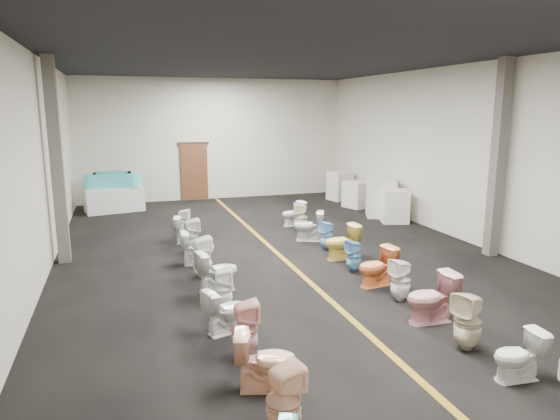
# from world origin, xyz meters

# --- Properties ---
(floor) EXTENTS (16.00, 16.00, 0.00)m
(floor) POSITION_xyz_m (0.00, 0.00, 0.00)
(floor) COLOR black
(floor) RESTS_ON ground
(ceiling) EXTENTS (16.00, 16.00, 0.00)m
(ceiling) POSITION_xyz_m (0.00, 0.00, 4.50)
(ceiling) COLOR black
(ceiling) RESTS_ON ground
(wall_back) EXTENTS (10.00, 0.00, 10.00)m
(wall_back) POSITION_xyz_m (0.00, 8.00, 2.25)
(wall_back) COLOR beige
(wall_back) RESTS_ON ground
(wall_left) EXTENTS (0.00, 16.00, 16.00)m
(wall_left) POSITION_xyz_m (-5.00, 0.00, 2.25)
(wall_left) COLOR beige
(wall_left) RESTS_ON ground
(wall_right) EXTENTS (0.00, 16.00, 16.00)m
(wall_right) POSITION_xyz_m (5.00, 0.00, 2.25)
(wall_right) COLOR beige
(wall_right) RESTS_ON ground
(aisle_stripe) EXTENTS (0.12, 15.60, 0.01)m
(aisle_stripe) POSITION_xyz_m (0.00, 0.00, 0.00)
(aisle_stripe) COLOR #8A6414
(aisle_stripe) RESTS_ON floor
(back_door) EXTENTS (1.00, 0.10, 2.10)m
(back_door) POSITION_xyz_m (-0.80, 7.94, 1.05)
(back_door) COLOR #562D19
(back_door) RESTS_ON floor
(door_frame) EXTENTS (1.15, 0.08, 0.10)m
(door_frame) POSITION_xyz_m (-0.80, 7.95, 2.12)
(door_frame) COLOR #331C11
(door_frame) RESTS_ON back_door
(column_left) EXTENTS (0.25, 0.25, 4.50)m
(column_left) POSITION_xyz_m (-4.75, 1.00, 2.25)
(column_left) COLOR #59544C
(column_left) RESTS_ON floor
(column_right) EXTENTS (0.25, 0.25, 4.50)m
(column_right) POSITION_xyz_m (4.75, -1.50, 2.25)
(column_right) COLOR #59544C
(column_right) RESTS_ON floor
(display_table) EXTENTS (1.98, 1.26, 0.82)m
(display_table) POSITION_xyz_m (-3.70, 6.58, 0.41)
(display_table) COLOR silver
(display_table) RESTS_ON floor
(bathtub) EXTENTS (1.86, 0.74, 0.55)m
(bathtub) POSITION_xyz_m (-3.70, 6.58, 1.07)
(bathtub) COLOR #45C8C6
(bathtub) RESTS_ON display_table
(appliance_crate_a) EXTENTS (0.97, 0.97, 0.99)m
(appliance_crate_a) POSITION_xyz_m (4.40, 2.27, 0.49)
(appliance_crate_a) COLOR silver
(appliance_crate_a) RESTS_ON floor
(appliance_crate_b) EXTENTS (1.15, 1.15, 1.20)m
(appliance_crate_b) POSITION_xyz_m (4.40, 3.09, 0.60)
(appliance_crate_b) COLOR silver
(appliance_crate_b) RESTS_ON floor
(appliance_crate_c) EXTENTS (1.01, 1.01, 0.90)m
(appliance_crate_c) POSITION_xyz_m (4.40, 4.72, 0.45)
(appliance_crate_c) COLOR silver
(appliance_crate_c) RESTS_ON floor
(appliance_crate_d) EXTENTS (0.89, 0.89, 1.06)m
(appliance_crate_d) POSITION_xyz_m (4.40, 6.21, 0.53)
(appliance_crate_d) COLOR silver
(appliance_crate_d) RESTS_ON floor
(toilet_left_1) EXTENTS (0.45, 0.44, 0.82)m
(toilet_left_1) POSITION_xyz_m (-1.99, -6.34, 0.41)
(toilet_left_1) COLOR beige
(toilet_left_1) RESTS_ON floor
(toilet_left_2) EXTENTS (0.84, 0.61, 0.76)m
(toilet_left_2) POSITION_xyz_m (-1.92, -5.40, 0.38)
(toilet_left_2) COLOR #F9BA97
(toilet_left_2) RESTS_ON floor
(toilet_left_3) EXTENTS (0.40, 0.40, 0.83)m
(toilet_left_3) POSITION_xyz_m (-1.96, -4.55, 0.41)
(toilet_left_3) COLOR #E5A4A0
(toilet_left_3) RESTS_ON floor
(toilet_left_4) EXTENTS (0.78, 0.58, 0.71)m
(toilet_left_4) POSITION_xyz_m (-2.03, -3.69, 0.36)
(toilet_left_4) COLOR white
(toilet_left_4) RESTS_ON floor
(toilet_left_5) EXTENTS (0.40, 0.39, 0.75)m
(toilet_left_5) POSITION_xyz_m (-1.92, -2.81, 0.37)
(toilet_left_5) COLOR white
(toilet_left_5) RESTS_ON floor
(toilet_left_6) EXTENTS (0.84, 0.56, 0.79)m
(toilet_left_6) POSITION_xyz_m (-1.83, -1.90, 0.40)
(toilet_left_6) COLOR silver
(toilet_left_6) RESTS_ON floor
(toilet_left_7) EXTENTS (0.44, 0.44, 0.85)m
(toilet_left_7) POSITION_xyz_m (-1.99, -0.99, 0.42)
(toilet_left_7) COLOR white
(toilet_left_7) RESTS_ON floor
(toilet_left_8) EXTENTS (0.74, 0.44, 0.75)m
(toilet_left_8) POSITION_xyz_m (-1.93, -0.10, 0.37)
(toilet_left_8) COLOR white
(toilet_left_8) RESTS_ON floor
(toilet_left_9) EXTENTS (0.43, 0.42, 0.85)m
(toilet_left_9) POSITION_xyz_m (-1.95, 0.75, 0.43)
(toilet_left_9) COLOR silver
(toilet_left_9) RESTS_ON floor
(toilet_left_10) EXTENTS (0.75, 0.52, 0.70)m
(toilet_left_10) POSITION_xyz_m (-1.90, 1.74, 0.35)
(toilet_left_10) COLOR white
(toilet_left_10) RESTS_ON floor
(toilet_left_11) EXTENTS (0.42, 0.42, 0.72)m
(toilet_left_11) POSITION_xyz_m (-1.89, 2.63, 0.36)
(toilet_left_11) COLOR white
(toilet_left_11) RESTS_ON floor
(toilet_right_1) EXTENTS (0.68, 0.42, 0.66)m
(toilet_right_1) POSITION_xyz_m (1.18, -6.19, 0.33)
(toilet_right_1) COLOR white
(toilet_right_1) RESTS_ON floor
(toilet_right_2) EXTENTS (0.50, 0.50, 0.86)m
(toilet_right_2) POSITION_xyz_m (1.11, -5.30, 0.43)
(toilet_right_2) COLOR beige
(toilet_right_2) RESTS_ON floor
(toilet_right_3) EXTENTS (0.83, 0.49, 0.83)m
(toilet_right_3) POSITION_xyz_m (1.16, -4.34, 0.42)
(toilet_right_3) COLOR pink
(toilet_right_3) RESTS_ON floor
(toilet_right_4) EXTENTS (0.40, 0.40, 0.78)m
(toilet_right_4) POSITION_xyz_m (1.19, -3.38, 0.39)
(toilet_right_4) COLOR white
(toilet_right_4) RESTS_ON floor
(toilet_right_5) EXTENTS (0.81, 0.53, 0.77)m
(toilet_right_5) POSITION_xyz_m (1.16, -2.57, 0.39)
(toilet_right_5) COLOR #F48543
(toilet_right_5) RESTS_ON floor
(toilet_right_6) EXTENTS (0.35, 0.34, 0.68)m
(toilet_right_6) POSITION_xyz_m (1.12, -1.64, 0.34)
(toilet_right_6) COLOR #67A3CB
(toilet_right_6) RESTS_ON floor
(toilet_right_7) EXTENTS (0.80, 0.47, 0.81)m
(toilet_right_7) POSITION_xyz_m (1.26, -0.74, 0.40)
(toilet_right_7) COLOR #F0D459
(toilet_right_7) RESTS_ON floor
(toilet_right_8) EXTENTS (0.41, 0.40, 0.72)m
(toilet_right_8) POSITION_xyz_m (1.25, 0.08, 0.36)
(toilet_right_8) COLOR #7DC0F2
(toilet_right_8) RESTS_ON floor
(toilet_right_9) EXTENTS (0.89, 0.71, 0.79)m
(toilet_right_9) POSITION_xyz_m (1.13, 1.00, 0.40)
(toilet_right_9) COLOR silver
(toilet_right_9) RESTS_ON floor
(toilet_right_10) EXTENTS (0.45, 0.45, 0.84)m
(toilet_right_10) POSITION_xyz_m (1.25, 1.92, 0.42)
(toilet_right_10) COLOR beige
(toilet_right_10) RESTS_ON floor
(toilet_right_11) EXTENTS (0.76, 0.51, 0.72)m
(toilet_right_11) POSITION_xyz_m (1.32, 2.74, 0.36)
(toilet_right_11) COLOR white
(toilet_right_11) RESTS_ON floor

